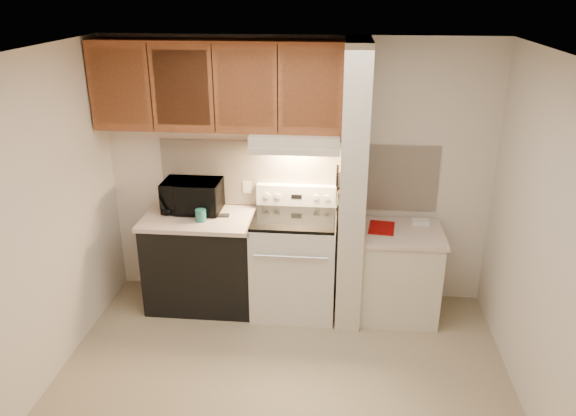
# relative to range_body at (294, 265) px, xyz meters

# --- Properties ---
(floor) EXTENTS (3.60, 3.60, 0.00)m
(floor) POSITION_rel_range_body_xyz_m (0.00, -1.16, -0.46)
(floor) COLOR tan
(floor) RESTS_ON ground
(ceiling) EXTENTS (3.60, 3.60, 0.00)m
(ceiling) POSITION_rel_range_body_xyz_m (0.00, -1.16, 2.04)
(ceiling) COLOR white
(ceiling) RESTS_ON wall_back
(wall_back) EXTENTS (3.60, 2.50, 0.02)m
(wall_back) POSITION_rel_range_body_xyz_m (0.00, 0.34, 0.79)
(wall_back) COLOR silver
(wall_back) RESTS_ON floor
(wall_left) EXTENTS (0.02, 3.00, 2.50)m
(wall_left) POSITION_rel_range_body_xyz_m (-1.80, -1.16, 0.79)
(wall_left) COLOR silver
(wall_left) RESTS_ON floor
(wall_right) EXTENTS (0.02, 3.00, 2.50)m
(wall_right) POSITION_rel_range_body_xyz_m (1.80, -1.16, 0.79)
(wall_right) COLOR silver
(wall_right) RESTS_ON floor
(backsplash) EXTENTS (2.60, 0.02, 0.63)m
(backsplash) POSITION_rel_range_body_xyz_m (0.00, 0.33, 0.78)
(backsplash) COLOR #FFEAD0
(backsplash) RESTS_ON wall_back
(range_body) EXTENTS (0.76, 0.65, 0.92)m
(range_body) POSITION_rel_range_body_xyz_m (0.00, 0.00, 0.00)
(range_body) COLOR silver
(range_body) RESTS_ON floor
(oven_window) EXTENTS (0.50, 0.01, 0.30)m
(oven_window) POSITION_rel_range_body_xyz_m (0.00, -0.32, 0.04)
(oven_window) COLOR black
(oven_window) RESTS_ON range_body
(oven_handle) EXTENTS (0.65, 0.02, 0.02)m
(oven_handle) POSITION_rel_range_body_xyz_m (0.00, -0.35, 0.26)
(oven_handle) COLOR silver
(oven_handle) RESTS_ON range_body
(cooktop) EXTENTS (0.74, 0.64, 0.03)m
(cooktop) POSITION_rel_range_body_xyz_m (0.00, 0.00, 0.48)
(cooktop) COLOR black
(cooktop) RESTS_ON range_body
(range_backguard) EXTENTS (0.76, 0.08, 0.20)m
(range_backguard) POSITION_rel_range_body_xyz_m (0.00, 0.28, 0.59)
(range_backguard) COLOR silver
(range_backguard) RESTS_ON range_body
(range_display) EXTENTS (0.10, 0.01, 0.04)m
(range_display) POSITION_rel_range_body_xyz_m (0.00, 0.24, 0.59)
(range_display) COLOR black
(range_display) RESTS_ON range_backguard
(range_knob_left_outer) EXTENTS (0.05, 0.02, 0.05)m
(range_knob_left_outer) POSITION_rel_range_body_xyz_m (-0.28, 0.24, 0.59)
(range_knob_left_outer) COLOR silver
(range_knob_left_outer) RESTS_ON range_backguard
(range_knob_left_inner) EXTENTS (0.05, 0.02, 0.05)m
(range_knob_left_inner) POSITION_rel_range_body_xyz_m (-0.18, 0.24, 0.59)
(range_knob_left_inner) COLOR silver
(range_knob_left_inner) RESTS_ON range_backguard
(range_knob_right_inner) EXTENTS (0.05, 0.02, 0.05)m
(range_knob_right_inner) POSITION_rel_range_body_xyz_m (0.18, 0.24, 0.59)
(range_knob_right_inner) COLOR silver
(range_knob_right_inner) RESTS_ON range_backguard
(range_knob_right_outer) EXTENTS (0.05, 0.02, 0.05)m
(range_knob_right_outer) POSITION_rel_range_body_xyz_m (0.28, 0.24, 0.59)
(range_knob_right_outer) COLOR silver
(range_knob_right_outer) RESTS_ON range_backguard
(dishwasher_front) EXTENTS (1.00, 0.63, 0.87)m
(dishwasher_front) POSITION_rel_range_body_xyz_m (-0.88, 0.01, -0.03)
(dishwasher_front) COLOR black
(dishwasher_front) RESTS_ON floor
(left_countertop) EXTENTS (1.04, 0.67, 0.04)m
(left_countertop) POSITION_rel_range_body_xyz_m (-0.88, 0.01, 0.43)
(left_countertop) COLOR beige
(left_countertop) RESTS_ON dishwasher_front
(spoon_rest) EXTENTS (0.22, 0.09, 0.01)m
(spoon_rest) POSITION_rel_range_body_xyz_m (-0.71, 0.03, 0.46)
(spoon_rest) COLOR black
(spoon_rest) RESTS_ON left_countertop
(teal_jar) EXTENTS (0.10, 0.10, 0.11)m
(teal_jar) POSITION_rel_range_body_xyz_m (-0.84, -0.09, 0.50)
(teal_jar) COLOR #1F605A
(teal_jar) RESTS_ON left_countertop
(outlet) EXTENTS (0.08, 0.01, 0.12)m
(outlet) POSITION_rel_range_body_xyz_m (-0.48, 0.32, 0.64)
(outlet) COLOR beige
(outlet) RESTS_ON backsplash
(microwave) EXTENTS (0.54, 0.37, 0.30)m
(microwave) POSITION_rel_range_body_xyz_m (-0.97, 0.15, 0.60)
(microwave) COLOR black
(microwave) RESTS_ON left_countertop
(partition_pillar) EXTENTS (0.22, 0.70, 2.50)m
(partition_pillar) POSITION_rel_range_body_xyz_m (0.51, -0.01, 0.79)
(partition_pillar) COLOR beige
(partition_pillar) RESTS_ON floor
(pillar_trim) EXTENTS (0.01, 0.70, 0.04)m
(pillar_trim) POSITION_rel_range_body_xyz_m (0.39, -0.01, 0.84)
(pillar_trim) COLOR brown
(pillar_trim) RESTS_ON partition_pillar
(knife_strip) EXTENTS (0.02, 0.42, 0.04)m
(knife_strip) POSITION_rel_range_body_xyz_m (0.39, -0.06, 0.86)
(knife_strip) COLOR black
(knife_strip) RESTS_ON partition_pillar
(knife_blade_a) EXTENTS (0.01, 0.03, 0.16)m
(knife_blade_a) POSITION_rel_range_body_xyz_m (0.38, -0.20, 0.76)
(knife_blade_a) COLOR silver
(knife_blade_a) RESTS_ON knife_strip
(knife_handle_a) EXTENTS (0.02, 0.02, 0.10)m
(knife_handle_a) POSITION_rel_range_body_xyz_m (0.38, -0.20, 0.91)
(knife_handle_a) COLOR black
(knife_handle_a) RESTS_ON knife_strip
(knife_blade_b) EXTENTS (0.01, 0.04, 0.18)m
(knife_blade_b) POSITION_rel_range_body_xyz_m (0.38, -0.12, 0.75)
(knife_blade_b) COLOR silver
(knife_blade_b) RESTS_ON knife_strip
(knife_handle_b) EXTENTS (0.02, 0.02, 0.10)m
(knife_handle_b) POSITION_rel_range_body_xyz_m (0.38, -0.13, 0.91)
(knife_handle_b) COLOR black
(knife_handle_b) RESTS_ON knife_strip
(knife_blade_c) EXTENTS (0.01, 0.04, 0.20)m
(knife_blade_c) POSITION_rel_range_body_xyz_m (0.38, -0.05, 0.74)
(knife_blade_c) COLOR silver
(knife_blade_c) RESTS_ON knife_strip
(knife_handle_c) EXTENTS (0.02, 0.02, 0.10)m
(knife_handle_c) POSITION_rel_range_body_xyz_m (0.38, -0.06, 0.91)
(knife_handle_c) COLOR black
(knife_handle_c) RESTS_ON knife_strip
(knife_blade_d) EXTENTS (0.01, 0.04, 0.16)m
(knife_blade_d) POSITION_rel_range_body_xyz_m (0.38, 0.02, 0.76)
(knife_blade_d) COLOR silver
(knife_blade_d) RESTS_ON knife_strip
(knife_handle_d) EXTENTS (0.02, 0.02, 0.10)m
(knife_handle_d) POSITION_rel_range_body_xyz_m (0.38, 0.01, 0.91)
(knife_handle_d) COLOR black
(knife_handle_d) RESTS_ON knife_strip
(knife_blade_e) EXTENTS (0.01, 0.04, 0.18)m
(knife_blade_e) POSITION_rel_range_body_xyz_m (0.38, 0.12, 0.75)
(knife_blade_e) COLOR silver
(knife_blade_e) RESTS_ON knife_strip
(knife_handle_e) EXTENTS (0.02, 0.02, 0.10)m
(knife_handle_e) POSITION_rel_range_body_xyz_m (0.38, 0.09, 0.91)
(knife_handle_e) COLOR black
(knife_handle_e) RESTS_ON knife_strip
(oven_mitt) EXTENTS (0.03, 0.09, 0.22)m
(oven_mitt) POSITION_rel_range_body_xyz_m (0.38, 0.17, 0.68)
(oven_mitt) COLOR gray
(oven_mitt) RESTS_ON partition_pillar
(right_cab_base) EXTENTS (0.70, 0.60, 0.81)m
(right_cab_base) POSITION_rel_range_body_xyz_m (0.97, -0.01, -0.06)
(right_cab_base) COLOR beige
(right_cab_base) RESTS_ON floor
(right_countertop) EXTENTS (0.74, 0.64, 0.04)m
(right_countertop) POSITION_rel_range_body_xyz_m (0.97, -0.01, 0.37)
(right_countertop) COLOR beige
(right_countertop) RESTS_ON right_cab_base
(red_folder) EXTENTS (0.26, 0.33, 0.01)m
(red_folder) POSITION_rel_range_body_xyz_m (0.79, 0.04, 0.40)
(red_folder) COLOR #9B0806
(red_folder) RESTS_ON right_countertop
(white_box) EXTENTS (0.16, 0.11, 0.04)m
(white_box) POSITION_rel_range_body_xyz_m (1.15, 0.17, 0.41)
(white_box) COLOR white
(white_box) RESTS_ON right_countertop
(range_hood) EXTENTS (0.78, 0.44, 0.15)m
(range_hood) POSITION_rel_range_body_xyz_m (0.00, 0.12, 1.17)
(range_hood) COLOR beige
(range_hood) RESTS_ON upper_cabinets
(hood_lip) EXTENTS (0.78, 0.04, 0.06)m
(hood_lip) POSITION_rel_range_body_xyz_m (0.00, -0.08, 1.12)
(hood_lip) COLOR beige
(hood_lip) RESTS_ON range_hood
(upper_cabinets) EXTENTS (2.18, 0.33, 0.77)m
(upper_cabinets) POSITION_rel_range_body_xyz_m (-0.69, 0.17, 1.62)
(upper_cabinets) COLOR brown
(upper_cabinets) RESTS_ON wall_back
(cab_door_a) EXTENTS (0.46, 0.01, 0.63)m
(cab_door_a) POSITION_rel_range_body_xyz_m (-1.51, 0.01, 1.62)
(cab_door_a) COLOR brown
(cab_door_a) RESTS_ON upper_cabinets
(cab_gap_a) EXTENTS (0.01, 0.01, 0.73)m
(cab_gap_a) POSITION_rel_range_body_xyz_m (-1.23, 0.01, 1.62)
(cab_gap_a) COLOR black
(cab_gap_a) RESTS_ON upper_cabinets
(cab_door_b) EXTENTS (0.46, 0.01, 0.63)m
(cab_door_b) POSITION_rel_range_body_xyz_m (-0.96, 0.01, 1.62)
(cab_door_b) COLOR brown
(cab_door_b) RESTS_ON upper_cabinets
(cab_gap_b) EXTENTS (0.01, 0.01, 0.73)m
(cab_gap_b) POSITION_rel_range_body_xyz_m (-0.69, 0.01, 1.62)
(cab_gap_b) COLOR black
(cab_gap_b) RESTS_ON upper_cabinets
(cab_door_c) EXTENTS (0.46, 0.01, 0.63)m
(cab_door_c) POSITION_rel_range_body_xyz_m (-0.42, 0.01, 1.62)
(cab_door_c) COLOR brown
(cab_door_c) RESTS_ON upper_cabinets
(cab_gap_c) EXTENTS (0.01, 0.01, 0.73)m
(cab_gap_c) POSITION_rel_range_body_xyz_m (-0.14, 0.01, 1.62)
(cab_gap_c) COLOR black
(cab_gap_c) RESTS_ON upper_cabinets
(cab_door_d) EXTENTS (0.46, 0.01, 0.63)m
(cab_door_d) POSITION_rel_range_body_xyz_m (0.13, 0.01, 1.62)
(cab_door_d) COLOR brown
(cab_door_d) RESTS_ON upper_cabinets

